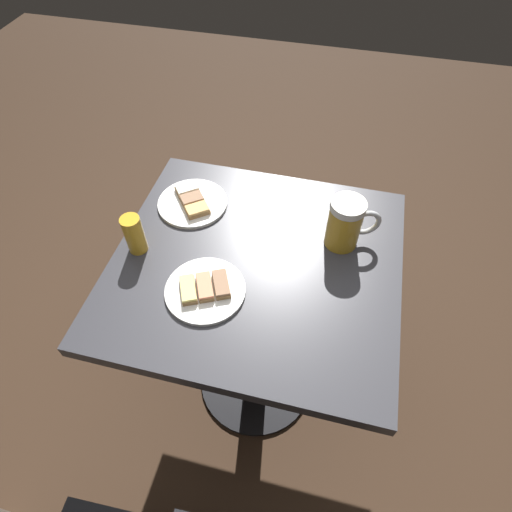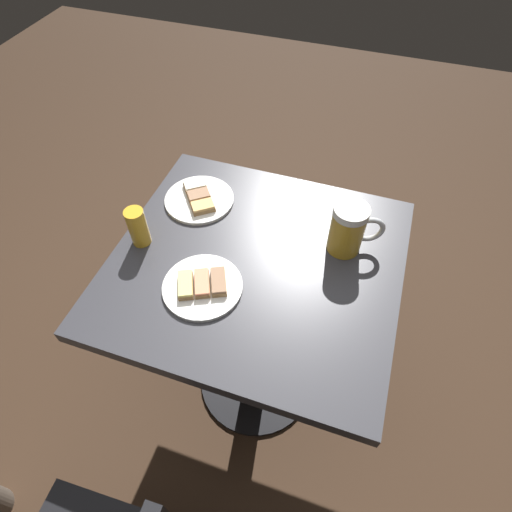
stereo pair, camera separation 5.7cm
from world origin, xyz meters
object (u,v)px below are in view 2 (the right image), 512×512
at_px(plate_far, 199,198).
at_px(beer_mug, 349,229).
at_px(plate_near, 202,286).
at_px(beer_glass_small, 138,227).

relative_size(plate_far, beer_mug, 1.40).
bearing_deg(beer_mug, plate_far, -5.53).
relative_size(plate_near, beer_mug, 1.38).
bearing_deg(beer_glass_small, beer_mug, -163.74).
bearing_deg(beer_mug, plate_near, 38.21).
height_order(beer_mug, beer_glass_small, beer_mug).
bearing_deg(plate_far, beer_glass_small, 66.71).
height_order(plate_far, beer_glass_small, beer_glass_small).
height_order(plate_near, plate_far, same).
relative_size(beer_mug, beer_glass_small, 1.29).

